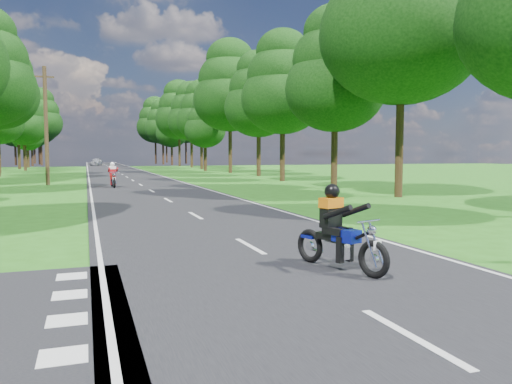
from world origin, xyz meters
name	(u,v)px	position (x,y,z in m)	size (l,w,h in m)	color
ground	(283,265)	(0.00, 0.00, 0.00)	(160.00, 160.00, 0.00)	#276116
main_road	(119,172)	(0.00, 50.00, 0.01)	(7.00, 140.00, 0.02)	black
road_markings	(118,173)	(-0.14, 48.13, 0.02)	(7.40, 140.00, 0.01)	silver
treeline	(124,108)	(1.43, 60.06, 8.25)	(40.00, 115.35, 14.78)	black
telegraph_pole	(46,125)	(-6.00, 28.00, 4.07)	(1.20, 0.26, 8.00)	#382616
rider_near_blue	(340,227)	(0.83, -0.73, 0.80)	(0.63, 1.88, 1.57)	navy
rider_far_red	(113,175)	(-1.91, 23.95, 0.82)	(0.64, 1.92, 1.60)	#AD1A0D
distant_car	(96,162)	(-1.68, 86.16, 0.69)	(1.59, 3.94, 1.34)	#B4B6BB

